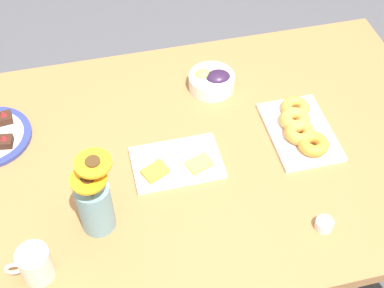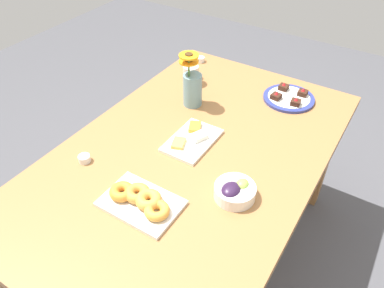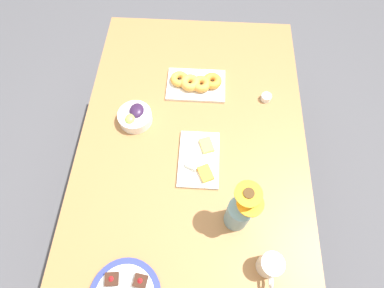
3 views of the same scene
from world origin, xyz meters
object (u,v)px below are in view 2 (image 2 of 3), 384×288
jam_cup_honey (200,59)px  dessert_plate (289,98)px  dining_table (192,166)px  jam_cup_berry (84,158)px  coffee_mug (191,74)px  croissant_platter (141,200)px  cheese_platter (192,139)px  flower_vase (192,87)px  grape_bowl (235,191)px

jam_cup_honey → dessert_plate: (-0.11, -0.58, -0.00)m
dining_table → jam_cup_berry: bearing=130.1°
coffee_mug → dessert_plate: size_ratio=0.46×
jam_cup_honey → croissant_platter: bearing=-159.8°
jam_cup_berry → dessert_plate: (0.87, -0.53, -0.00)m
cheese_platter → croissant_platter: bearing=-174.8°
dessert_plate → flower_vase: flower_vase is taller
croissant_platter → flower_vase: 0.67m
dining_table → dessert_plate: dessert_plate is taller
croissant_platter → flower_vase: (0.64, 0.19, 0.07)m
dessert_plate → flower_vase: 0.49m
coffee_mug → croissant_platter: coffee_mug is taller
cheese_platter → croissant_platter: (-0.40, -0.04, 0.01)m
coffee_mug → croissant_platter: (-0.80, -0.30, -0.03)m
jam_cup_honey → flower_vase: bearing=-154.1°
dining_table → croissant_platter: (-0.34, -0.00, 0.11)m
coffee_mug → jam_cup_berry: bearing=177.2°
coffee_mug → cheese_platter: size_ratio=0.45×
grape_bowl → croissant_platter: size_ratio=0.54×
grape_bowl → dessert_plate: bearing=5.2°
jam_cup_berry → dining_table: bearing=-49.9°
cheese_platter → dessert_plate: dessert_plate is taller
grape_bowl → cheese_platter: 0.35m
coffee_mug → dessert_plate: (0.12, -0.50, -0.04)m
cheese_platter → croissant_platter: size_ratio=0.93×
jam_cup_berry → flower_vase: 0.60m
dining_table → jam_cup_honey: size_ratio=33.33×
dining_table → croissant_platter: size_ratio=5.71×
jam_cup_berry → dessert_plate: bearing=-31.5°
croissant_platter → jam_cup_berry: size_ratio=5.84×
coffee_mug → grape_bowl: (-0.59, -0.56, -0.02)m
dessert_plate → flower_vase: bearing=127.0°
grape_bowl → flower_vase: size_ratio=0.56×
cheese_platter → coffee_mug: bearing=32.8°
cheese_platter → flower_vase: flower_vase is taller
jam_cup_berry → flower_vase: bearing=-14.3°
dessert_plate → dining_table: bearing=161.4°
coffee_mug → dessert_plate: 0.51m
dining_table → dessert_plate: 0.63m
cheese_platter → croissant_platter: 0.40m
croissant_platter → jam_cup_honey: size_ratio=5.84×
jam_cup_honey → dessert_plate: dessert_plate is taller
croissant_platter → dining_table: bearing=0.2°
croissant_platter → jam_cup_honey: 1.10m
jam_cup_berry → cheese_platter: bearing=-41.6°
dining_table → flower_vase: 0.40m
jam_cup_berry → flower_vase: flower_vase is taller
croissant_platter → flower_vase: size_ratio=1.03×
croissant_platter → jam_cup_honey: bearing=20.2°
croissant_platter → grape_bowl: bearing=-51.4°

